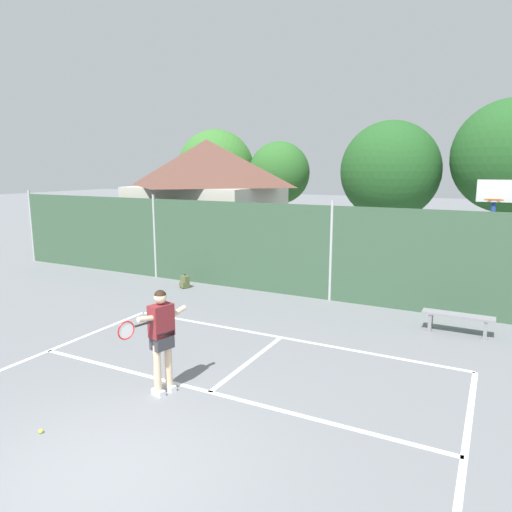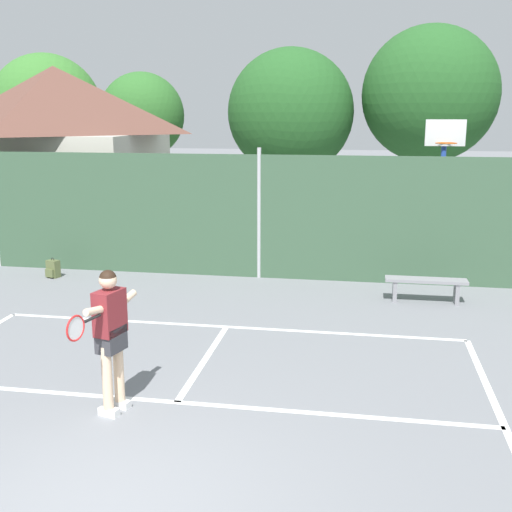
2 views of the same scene
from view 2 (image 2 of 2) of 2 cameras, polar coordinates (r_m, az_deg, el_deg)
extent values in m
cube|color=white|center=(11.26, -2.68, -6.39)|extent=(8.20, 0.10, 0.01)
cube|color=white|center=(8.55, -7.14, -12.96)|extent=(8.20, 0.10, 0.01)
cube|color=white|center=(9.86, -4.63, -9.29)|extent=(0.10, 2.97, 0.01)
cube|color=#38563D|center=(14.26, 0.28, 3.53)|extent=(26.00, 0.05, 2.80)
cylinder|color=#B2B2B7|center=(14.24, 0.28, 3.82)|extent=(0.09, 0.09, 2.95)
cylinder|color=#284CB2|center=(15.59, 16.28, 4.28)|extent=(0.12, 0.12, 3.05)
cube|color=white|center=(15.34, 16.73, 10.60)|extent=(0.90, 0.06, 0.60)
torus|color=#D85919|center=(15.08, 16.79, 9.73)|extent=(0.48, 0.48, 0.02)
cube|color=beige|center=(19.38, -17.20, 5.92)|extent=(5.25, 4.60, 3.12)
pyramid|color=brown|center=(19.26, -17.70, 13.28)|extent=(5.67, 4.97, 1.86)
cylinder|color=brown|center=(27.08, -17.95, 6.36)|extent=(0.36, 0.36, 1.87)
ellipsoid|color=#38752D|center=(26.94, -18.38, 12.32)|extent=(4.43, 3.99, 4.43)
cylinder|color=brown|center=(25.48, -10.03, 6.78)|extent=(0.36, 0.36, 2.20)
ellipsoid|color=#2D6628|center=(25.35, -10.25, 12.38)|extent=(3.27, 2.94, 3.27)
cylinder|color=brown|center=(24.19, 3.05, 6.07)|extent=(0.36, 0.36, 1.72)
ellipsoid|color=#235623|center=(24.02, 3.13, 12.83)|extent=(4.67, 4.20, 4.67)
cylinder|color=brown|center=(24.09, 14.97, 6.31)|extent=(0.36, 0.36, 2.29)
ellipsoid|color=#235623|center=(23.96, 15.43, 13.89)|extent=(4.80, 4.32, 4.80)
cube|color=silver|center=(8.52, -12.14, -12.92)|extent=(0.28, 0.18, 0.10)
cube|color=silver|center=(8.35, -13.13, -13.53)|extent=(0.28, 0.18, 0.10)
cylinder|color=beige|center=(8.33, -12.29, -10.06)|extent=(0.13, 0.13, 0.82)
cylinder|color=beige|center=(8.16, -13.29, -10.63)|extent=(0.13, 0.13, 0.82)
cube|color=#38383D|center=(8.07, -12.95, -7.27)|extent=(0.32, 0.41, 0.32)
cube|color=maroon|center=(7.96, -13.07, -4.97)|extent=(0.33, 0.45, 0.56)
sphere|color=beige|center=(7.85, -13.22, -2.12)|extent=(0.22, 0.22, 0.22)
sphere|color=black|center=(7.85, -13.23, -1.98)|extent=(0.21, 0.21, 0.21)
cylinder|color=beige|center=(7.77, -13.84, -4.69)|extent=(0.22, 0.56, 0.17)
cylinder|color=beige|center=(8.16, -11.91, -4.11)|extent=(0.21, 0.51, 0.22)
cylinder|color=black|center=(7.62, -14.59, -5.48)|extent=(0.11, 0.30, 0.04)
torus|color=red|center=(7.34, -15.98, -6.29)|extent=(0.10, 0.30, 0.30)
cylinder|color=silver|center=(7.34, -15.98, -6.29)|extent=(0.07, 0.25, 0.26)
cube|color=#566038|center=(15.23, -17.83, -1.10)|extent=(0.32, 0.26, 0.40)
cube|color=#566038|center=(15.17, -18.13, -1.49)|extent=(0.23, 0.13, 0.18)
torus|color=black|center=(15.18, -17.88, -0.30)|extent=(0.09, 0.04, 0.09)
cube|color=gray|center=(13.00, 15.10, -2.13)|extent=(1.60, 0.36, 0.06)
cube|color=gray|center=(13.02, 12.41, -2.99)|extent=(0.08, 0.32, 0.45)
cube|color=gray|center=(13.13, 17.65, -3.16)|extent=(0.08, 0.32, 0.45)
camera|label=1|loc=(2.14, 74.27, 8.12)|focal=32.85mm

